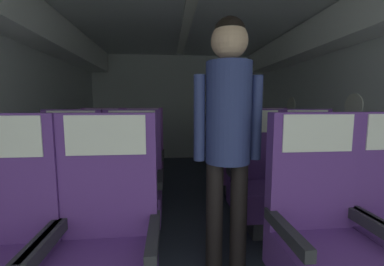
{
  "coord_description": "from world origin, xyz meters",
  "views": [
    {
      "loc": [
        -0.24,
        0.24,
        1.15
      ],
      "look_at": [
        0.0,
        2.74,
        0.86
      ],
      "focal_mm": 22.82,
      "sensor_mm": 36.0,
      "label": 1
    }
  ],
  "objects_px": {
    "seat_b_left_window": "(71,187)",
    "seat_b_left_aisle": "(132,186)",
    "flight_attendant": "(228,123)",
    "seat_c_right_window": "(232,159)",
    "seat_b_right_aisle": "(310,180)",
    "seat_b_right_window": "(258,182)",
    "seat_a_left_aisle": "(106,246)",
    "seat_c_left_aisle": "(143,161)",
    "seat_c_left_window": "(102,162)",
    "seat_c_right_aisle": "(270,158)",
    "seat_a_right_window": "(323,237)"
  },
  "relations": [
    {
      "from": "seat_a_left_aisle",
      "to": "seat_c_right_aisle",
      "type": "distance_m",
      "value": 2.41
    },
    {
      "from": "seat_c_right_aisle",
      "to": "seat_b_right_aisle",
      "type": "bearing_deg",
      "value": -90.55
    },
    {
      "from": "seat_b_left_window",
      "to": "seat_b_left_aisle",
      "type": "xyz_separation_m",
      "value": [
        0.5,
        -0.01,
        0.0
      ]
    },
    {
      "from": "seat_a_right_window",
      "to": "seat_b_left_window",
      "type": "relative_size",
      "value": 1.0
    },
    {
      "from": "seat_b_left_aisle",
      "to": "seat_c_right_aisle",
      "type": "bearing_deg",
      "value": 29.53
    },
    {
      "from": "seat_b_right_aisle",
      "to": "seat_c_left_window",
      "type": "xyz_separation_m",
      "value": [
        -2.08,
        0.9,
        0.0
      ]
    },
    {
      "from": "seat_b_right_aisle",
      "to": "seat_b_right_window",
      "type": "distance_m",
      "value": 0.49
    },
    {
      "from": "flight_attendant",
      "to": "seat_b_left_aisle",
      "type": "bearing_deg",
      "value": -51.04
    },
    {
      "from": "flight_attendant",
      "to": "seat_a_right_window",
      "type": "bearing_deg",
      "value": 127.86
    },
    {
      "from": "seat_a_right_window",
      "to": "seat_b_right_window",
      "type": "bearing_deg",
      "value": 90.03
    },
    {
      "from": "seat_c_right_window",
      "to": "flight_attendant",
      "type": "relative_size",
      "value": 0.66
    },
    {
      "from": "seat_b_left_aisle",
      "to": "seat_c_right_window",
      "type": "xyz_separation_m",
      "value": [
        1.11,
        0.93,
        0.0
      ]
    },
    {
      "from": "seat_c_left_window",
      "to": "flight_attendant",
      "type": "xyz_separation_m",
      "value": [
        1.17,
        -1.47,
        0.57
      ]
    },
    {
      "from": "seat_a_right_window",
      "to": "seat_c_left_window",
      "type": "xyz_separation_m",
      "value": [
        -1.59,
        1.83,
        0.0
      ]
    },
    {
      "from": "seat_b_left_window",
      "to": "flight_attendant",
      "type": "relative_size",
      "value": 0.66
    },
    {
      "from": "seat_b_left_aisle",
      "to": "seat_c_left_aisle",
      "type": "relative_size",
      "value": 1.0
    },
    {
      "from": "seat_a_left_aisle",
      "to": "seat_c_left_window",
      "type": "xyz_separation_m",
      "value": [
        -0.49,
        1.81,
        0.0
      ]
    },
    {
      "from": "seat_b_right_aisle",
      "to": "seat_c_right_window",
      "type": "xyz_separation_m",
      "value": [
        -0.48,
        0.92,
        0.0
      ]
    },
    {
      "from": "seat_b_right_window",
      "to": "flight_attendant",
      "type": "height_order",
      "value": "flight_attendant"
    },
    {
      "from": "seat_b_right_aisle",
      "to": "seat_a_left_aisle",
      "type": "bearing_deg",
      "value": -150.45
    },
    {
      "from": "seat_b_left_window",
      "to": "seat_c_left_aisle",
      "type": "height_order",
      "value": "same"
    },
    {
      "from": "seat_b_left_aisle",
      "to": "flight_attendant",
      "type": "xyz_separation_m",
      "value": [
        0.68,
        -0.55,
        0.57
      ]
    },
    {
      "from": "seat_b_left_window",
      "to": "seat_b_left_aisle",
      "type": "bearing_deg",
      "value": -0.95
    },
    {
      "from": "seat_b_left_aisle",
      "to": "seat_b_left_window",
      "type": "bearing_deg",
      "value": 179.05
    },
    {
      "from": "seat_b_left_window",
      "to": "seat_b_right_aisle",
      "type": "bearing_deg",
      "value": 0.08
    },
    {
      "from": "seat_b_left_aisle",
      "to": "seat_b_right_aisle",
      "type": "distance_m",
      "value": 1.59
    },
    {
      "from": "seat_b_left_aisle",
      "to": "seat_c_left_window",
      "type": "xyz_separation_m",
      "value": [
        -0.49,
        0.91,
        0.0
      ]
    },
    {
      "from": "seat_a_left_aisle",
      "to": "seat_c_right_aisle",
      "type": "bearing_deg",
      "value": 48.31
    },
    {
      "from": "seat_b_left_window",
      "to": "seat_a_right_window",
      "type": "bearing_deg",
      "value": -29.86
    },
    {
      "from": "seat_b_left_window",
      "to": "seat_c_left_window",
      "type": "bearing_deg",
      "value": 89.27
    },
    {
      "from": "seat_b_right_window",
      "to": "flight_attendant",
      "type": "bearing_deg",
      "value": -127.39
    },
    {
      "from": "seat_a_left_aisle",
      "to": "seat_b_right_window",
      "type": "distance_m",
      "value": 1.42
    },
    {
      "from": "seat_b_left_window",
      "to": "seat_c_right_window",
      "type": "relative_size",
      "value": 1.0
    },
    {
      "from": "seat_c_left_aisle",
      "to": "seat_c_right_aisle",
      "type": "height_order",
      "value": "same"
    },
    {
      "from": "seat_a_left_aisle",
      "to": "flight_attendant",
      "type": "height_order",
      "value": "flight_attendant"
    },
    {
      "from": "flight_attendant",
      "to": "seat_b_right_aisle",
      "type": "bearing_deg",
      "value": -160.07
    },
    {
      "from": "seat_a_left_aisle",
      "to": "seat_c_left_window",
      "type": "relative_size",
      "value": 1.0
    },
    {
      "from": "seat_a_right_window",
      "to": "seat_c_right_aisle",
      "type": "xyz_separation_m",
      "value": [
        0.5,
        1.82,
        0.0
      ]
    },
    {
      "from": "seat_a_left_aisle",
      "to": "flight_attendant",
      "type": "bearing_deg",
      "value": 26.4
    },
    {
      "from": "seat_b_left_aisle",
      "to": "seat_a_right_window",
      "type": "bearing_deg",
      "value": -39.63
    },
    {
      "from": "seat_b_right_aisle",
      "to": "seat_c_left_window",
      "type": "height_order",
      "value": "same"
    },
    {
      "from": "seat_c_left_window",
      "to": "seat_c_right_window",
      "type": "distance_m",
      "value": 1.6
    },
    {
      "from": "seat_b_left_aisle",
      "to": "seat_a_left_aisle",
      "type": "bearing_deg",
      "value": -90.04
    },
    {
      "from": "seat_b_right_aisle",
      "to": "seat_c_left_window",
      "type": "distance_m",
      "value": 2.27
    },
    {
      "from": "seat_b_left_window",
      "to": "seat_c_left_aisle",
      "type": "relative_size",
      "value": 1.0
    },
    {
      "from": "seat_a_right_window",
      "to": "seat_b_left_aisle",
      "type": "bearing_deg",
      "value": 140.37
    },
    {
      "from": "seat_a_left_aisle",
      "to": "flight_attendant",
      "type": "distance_m",
      "value": 0.95
    },
    {
      "from": "seat_a_left_aisle",
      "to": "seat_b_left_aisle",
      "type": "relative_size",
      "value": 1.0
    },
    {
      "from": "seat_b_left_window",
      "to": "seat_b_right_aisle",
      "type": "distance_m",
      "value": 2.09
    },
    {
      "from": "seat_b_left_aisle",
      "to": "seat_b_right_window",
      "type": "distance_m",
      "value": 1.1
    }
  ]
}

